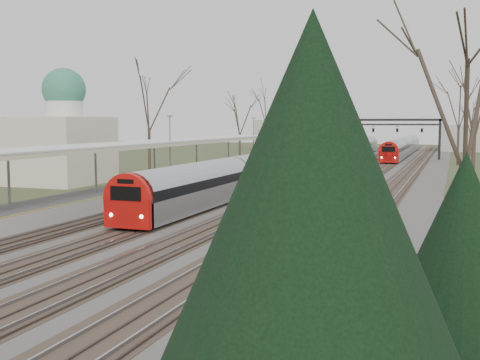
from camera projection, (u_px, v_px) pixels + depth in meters
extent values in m
cube|color=#474442|center=(326.00, 175.00, 62.95)|extent=(24.00, 160.00, 0.10)
cube|color=#4C3828|center=(271.00, 173.00, 64.97)|extent=(2.60, 160.00, 0.06)
cube|color=gray|center=(265.00, 172.00, 65.20)|extent=(0.07, 160.00, 0.12)
cube|color=gray|center=(278.00, 172.00, 64.72)|extent=(0.07, 160.00, 0.12)
cube|color=#4C3828|center=(303.00, 174.00, 63.79)|extent=(2.60, 160.00, 0.06)
cube|color=gray|center=(296.00, 173.00, 64.02)|extent=(0.07, 160.00, 0.12)
cube|color=gray|center=(309.00, 173.00, 63.54)|extent=(0.07, 160.00, 0.12)
cube|color=#4C3828|center=(335.00, 175.00, 62.61)|extent=(2.60, 160.00, 0.06)
cube|color=gray|center=(329.00, 174.00, 62.85)|extent=(0.07, 160.00, 0.12)
cube|color=gray|center=(342.00, 174.00, 62.37)|extent=(0.07, 160.00, 0.12)
cube|color=#4C3828|center=(369.00, 176.00, 61.44)|extent=(2.60, 160.00, 0.06)
cube|color=gray|center=(362.00, 175.00, 61.67)|extent=(0.07, 160.00, 0.12)
cube|color=gray|center=(377.00, 175.00, 61.19)|extent=(0.07, 160.00, 0.12)
cube|color=#4C3828|center=(405.00, 177.00, 60.26)|extent=(2.60, 160.00, 0.06)
cube|color=gray|center=(397.00, 176.00, 60.50)|extent=(0.07, 160.00, 0.12)
cube|color=gray|center=(412.00, 176.00, 60.02)|extent=(0.07, 160.00, 0.12)
cube|color=#9E9B93|center=(175.00, 184.00, 49.55)|extent=(3.50, 69.00, 1.00)
cylinder|color=slate|center=(9.00, 181.00, 31.09)|extent=(0.14, 0.14, 3.00)
cylinder|color=slate|center=(96.00, 170.00, 38.59)|extent=(0.14, 0.14, 3.00)
cylinder|color=slate|center=(154.00, 162.00, 46.08)|extent=(0.14, 0.14, 3.00)
cylinder|color=slate|center=(197.00, 156.00, 53.58)|extent=(0.14, 0.14, 3.00)
cylinder|color=slate|center=(228.00, 152.00, 61.07)|extent=(0.14, 0.14, 3.00)
cube|color=silver|center=(148.00, 142.00, 45.00)|extent=(4.10, 50.00, 0.12)
cube|color=beige|center=(148.00, 144.00, 45.01)|extent=(4.10, 50.00, 0.25)
cube|color=beige|center=(47.00, 151.00, 54.13)|extent=(10.00, 8.00, 6.00)
cylinder|color=silver|center=(64.00, 103.00, 53.06)|extent=(3.20, 3.20, 2.50)
sphere|color=#2E7459|center=(64.00, 90.00, 52.94)|extent=(3.80, 3.80, 3.80)
cube|color=black|center=(302.00, 139.00, 94.14)|extent=(0.35, 0.35, 6.00)
cube|color=black|center=(440.00, 140.00, 87.26)|extent=(0.35, 0.35, 6.00)
cube|color=black|center=(369.00, 120.00, 90.42)|extent=(21.00, 0.35, 0.35)
cube|color=black|center=(369.00, 125.00, 90.49)|extent=(21.00, 0.25, 0.25)
cube|color=black|center=(327.00, 129.00, 92.47)|extent=(0.32, 0.22, 0.85)
sphere|color=#0CFF19|center=(327.00, 127.00, 92.31)|extent=(0.16, 0.16, 0.16)
cube|color=black|center=(350.00, 129.00, 91.29)|extent=(0.32, 0.22, 0.85)
sphere|color=#0CFF19|center=(350.00, 127.00, 91.14)|extent=(0.16, 0.16, 0.16)
cube|color=black|center=(373.00, 129.00, 90.12)|extent=(0.32, 0.22, 0.85)
sphere|color=#0CFF19|center=(373.00, 128.00, 89.96)|extent=(0.16, 0.16, 0.16)
cube|color=black|center=(397.00, 129.00, 88.94)|extent=(0.32, 0.22, 0.85)
sphere|color=#0CFF19|center=(397.00, 128.00, 88.79)|extent=(0.16, 0.16, 0.16)
cube|color=black|center=(422.00, 129.00, 87.77)|extent=(0.32, 0.22, 0.85)
sphere|color=#0CFF19|center=(422.00, 128.00, 87.61)|extent=(0.16, 0.16, 0.16)
cone|color=black|center=(309.00, 352.00, 5.35)|extent=(5.20, 5.20, 6.00)
cone|color=black|center=(460.00, 347.00, 7.32)|extent=(4.00, 4.00, 4.80)
cylinder|color=#2D231C|center=(149.00, 152.00, 61.87)|extent=(0.30, 0.30, 4.95)
cylinder|color=#2D231C|center=(463.00, 223.00, 20.92)|extent=(0.30, 0.30, 4.05)
cylinder|color=#2D231C|center=(473.00, 165.00, 45.86)|extent=(0.30, 0.30, 4.50)
cube|color=#A1A3AA|center=(320.00, 159.00, 71.87)|extent=(2.55, 90.00, 1.60)
cylinder|color=#A1A3AA|center=(320.00, 154.00, 71.81)|extent=(2.60, 89.70, 2.60)
cube|color=black|center=(320.00, 153.00, 71.80)|extent=(2.62, 89.40, 0.55)
cube|color=#AA0D09|center=(129.00, 213.00, 29.80)|extent=(2.55, 0.50, 1.50)
cylinder|color=#AA0D09|center=(129.00, 199.00, 29.78)|extent=(2.60, 0.60, 2.60)
cube|color=black|center=(126.00, 193.00, 29.50)|extent=(1.70, 0.12, 0.70)
sphere|color=white|center=(112.00, 215.00, 29.91)|extent=(0.22, 0.22, 0.22)
sphere|color=white|center=(142.00, 216.00, 29.34)|extent=(0.22, 0.22, 0.22)
cube|color=black|center=(320.00, 167.00, 71.96)|extent=(1.80, 89.00, 0.35)
cube|color=#A1A3AA|center=(403.00, 149.00, 99.38)|extent=(2.55, 45.00, 1.60)
cylinder|color=#A1A3AA|center=(403.00, 145.00, 99.32)|extent=(2.60, 44.70, 2.60)
cube|color=black|center=(403.00, 145.00, 99.31)|extent=(2.62, 44.40, 0.55)
cube|color=#AA0D09|center=(388.00, 157.00, 78.39)|extent=(2.55, 0.50, 1.50)
cylinder|color=#AA0D09|center=(389.00, 151.00, 78.37)|extent=(2.60, 0.60, 2.60)
cube|color=black|center=(388.00, 149.00, 78.09)|extent=(1.70, 0.12, 0.70)
sphere|color=white|center=(382.00, 157.00, 78.50)|extent=(0.22, 0.22, 0.22)
sphere|color=white|center=(395.00, 158.00, 77.93)|extent=(0.22, 0.22, 0.22)
cube|color=black|center=(403.00, 155.00, 99.47)|extent=(1.80, 44.00, 0.35)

